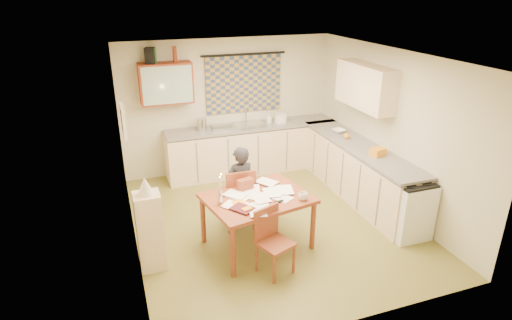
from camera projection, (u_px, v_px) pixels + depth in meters
name	position (u px, v px, depth m)	size (l,w,h in m)	color
floor	(271.00, 222.00, 6.57)	(4.00, 4.50, 0.02)	olive
ceiling	(274.00, 55.00, 5.61)	(4.00, 4.50, 0.02)	white
wall_back	(228.00, 106.00, 8.06)	(4.00, 0.02, 2.50)	beige
wall_front	(358.00, 222.00, 4.12)	(4.00, 0.02, 2.50)	beige
wall_left	(126.00, 163.00, 5.47)	(0.02, 4.50, 2.50)	beige
wall_right	(391.00, 130.00, 6.71)	(0.02, 4.50, 2.50)	beige
window_blind	(244.00, 84.00, 7.96)	(1.45, 0.03, 1.05)	navy
curtain_rod	(244.00, 54.00, 7.74)	(0.04, 0.04, 1.60)	black
wall_cabinet	(166.00, 83.00, 7.34)	(0.90, 0.34, 0.70)	maroon
wall_cabinet_glass	(167.00, 85.00, 7.19)	(0.84, 0.02, 0.64)	#99B2A5
upper_cabinet_right	(365.00, 86.00, 6.90)	(0.34, 1.30, 0.70)	beige
framed_print	(123.00, 121.00, 5.66)	(0.04, 0.50, 0.40)	beige
print_canvas	(125.00, 120.00, 5.66)	(0.01, 0.42, 0.32)	beige
counter_back	(253.00, 148.00, 8.21)	(3.30, 0.62, 0.92)	beige
counter_right	(358.00, 171.00, 7.21)	(0.62, 2.95, 0.92)	beige
stove	(408.00, 208.00, 6.07)	(0.55, 0.55, 0.86)	white
sink	(251.00, 127.00, 8.04)	(0.55, 0.45, 0.10)	silver
tap	(246.00, 116.00, 8.11)	(0.03, 0.03, 0.28)	silver
dish_rack	(222.00, 127.00, 7.83)	(0.35, 0.30, 0.06)	silver
kettle	(202.00, 124.00, 7.68)	(0.18, 0.18, 0.24)	silver
mixing_bowl	(281.00, 118.00, 8.18)	(0.24, 0.24, 0.16)	white
soap_bottle	(269.00, 118.00, 8.15)	(0.08, 0.09, 0.18)	white
bowl	(339.00, 131.00, 7.64)	(0.27, 0.27, 0.05)	white
orange_bag	(378.00, 152.00, 6.59)	(0.22, 0.16, 0.12)	orange
fruit_orange	(347.00, 136.00, 7.31)	(0.10, 0.10, 0.10)	orange
speaker	(150.00, 55.00, 7.09)	(0.16, 0.20, 0.26)	black
bottle_green	(154.00, 55.00, 7.11)	(0.07, 0.07, 0.26)	#195926
bottle_brown	(175.00, 54.00, 7.21)	(0.07, 0.07, 0.26)	maroon
dining_table	(257.00, 221.00, 5.84)	(1.51, 1.25, 0.75)	maroon
chair_far	(238.00, 208.00, 6.34)	(0.44, 0.44, 0.95)	maroon
chair_near	(274.00, 253.00, 5.33)	(0.50, 0.50, 0.85)	maroon
person	(240.00, 188.00, 6.21)	(0.50, 0.37, 1.27)	black
shelf_stand	(150.00, 232.00, 5.32)	(0.32, 0.30, 1.04)	beige
lampshade	(145.00, 186.00, 5.08)	(0.20, 0.20, 0.22)	beige
letter_rack	(245.00, 185.00, 5.86)	(0.22, 0.10, 0.16)	maroon
mug	(303.00, 196.00, 5.60)	(0.16, 0.16, 0.10)	white
magazine	(237.00, 212.00, 5.28)	(0.33, 0.35, 0.03)	maroon
book	(234.00, 206.00, 5.44)	(0.18, 0.24, 0.02)	orange
orange_box	(247.00, 210.00, 5.33)	(0.12, 0.08, 0.04)	orange
eyeglasses	(279.00, 202.00, 5.55)	(0.13, 0.04, 0.02)	black
candle_holder	(220.00, 197.00, 5.49)	(0.06, 0.06, 0.18)	silver
candle	(220.00, 185.00, 5.36)	(0.02, 0.02, 0.22)	white
candle_flame	(221.00, 174.00, 5.36)	(0.02, 0.02, 0.02)	#FFCC66
papers	(258.00, 197.00, 5.67)	(1.09, 1.10, 0.03)	white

